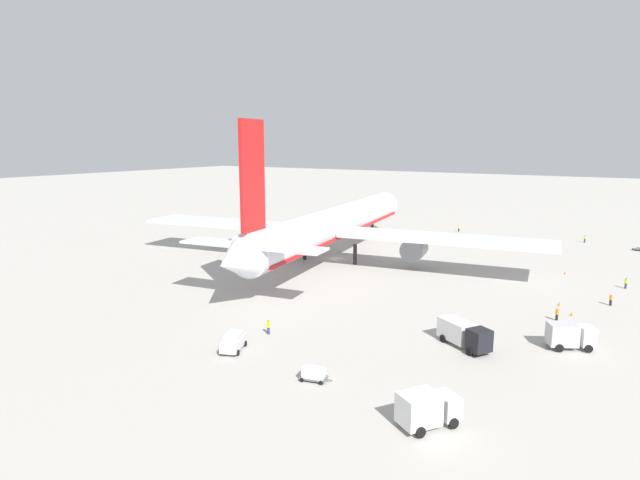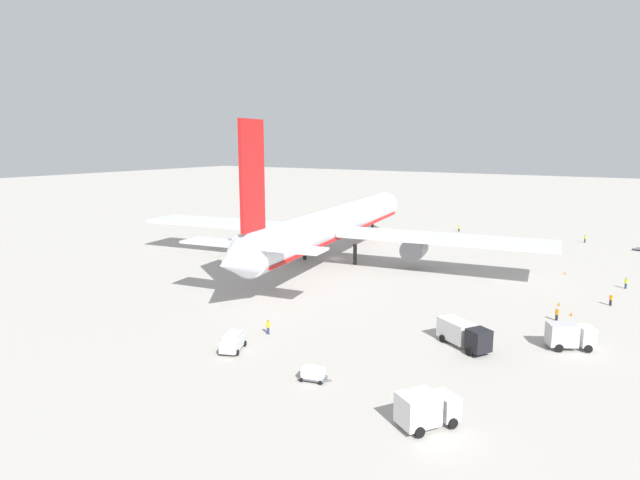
% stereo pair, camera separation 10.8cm
% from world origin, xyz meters
% --- Properties ---
extents(ground_plane, '(600.00, 600.00, 0.00)m').
position_xyz_m(ground_plane, '(0.00, 0.00, 0.00)').
color(ground_plane, '#ADA8A0').
extents(airliner, '(78.10, 80.99, 25.80)m').
position_xyz_m(airliner, '(-1.38, -0.23, 6.92)').
color(airliner, silver).
rests_on(airliner, ground).
extents(service_truck_0, '(5.41, 6.91, 2.84)m').
position_xyz_m(service_truck_0, '(-31.88, -35.10, 1.58)').
color(service_truck_0, black).
rests_on(service_truck_0, ground).
extents(service_truck_1, '(4.23, 5.30, 2.90)m').
position_xyz_m(service_truck_1, '(-26.13, -45.25, 1.58)').
color(service_truck_1, white).
rests_on(service_truck_1, ground).
extents(service_truck_2, '(5.49, 4.77, 2.96)m').
position_xyz_m(service_truck_2, '(-50.06, -37.54, 1.58)').
color(service_truck_2, white).
rests_on(service_truck_2, ground).
extents(service_van, '(4.42, 3.24, 1.97)m').
position_xyz_m(service_van, '(-46.22, -13.78, 1.03)').
color(service_van, silver).
rests_on(service_van, ground).
extents(baggage_cart_0, '(2.01, 3.23, 1.32)m').
position_xyz_m(baggage_cart_0, '(-47.86, -25.34, 0.73)').
color(baggage_cart_0, '#595B60').
rests_on(baggage_cart_0, ground).
extents(baggage_cart_1, '(3.36, 2.43, 0.40)m').
position_xyz_m(baggage_cart_1, '(41.28, -50.88, 0.27)').
color(baggage_cart_1, '#595B60').
rests_on(baggage_cart_1, ground).
extents(baggage_cart_2, '(2.36, 2.92, 0.40)m').
position_xyz_m(baggage_cart_2, '(44.94, 28.13, 0.26)').
color(baggage_cart_2, gray).
rests_on(baggage_cart_2, ground).
extents(ground_worker_0, '(0.48, 0.48, 1.79)m').
position_xyz_m(ground_worker_0, '(-40.23, -14.04, 0.91)').
color(ground_worker_0, navy).
rests_on(ground_worker_0, ground).
extents(ground_worker_1, '(0.57, 0.57, 1.70)m').
position_xyz_m(ground_worker_1, '(-5.84, -48.23, 0.86)').
color(ground_worker_1, black).
rests_on(ground_worker_1, ground).
extents(ground_worker_2, '(0.50, 0.50, 1.62)m').
position_xyz_m(ground_worker_2, '(44.39, -10.96, 0.82)').
color(ground_worker_2, black).
rests_on(ground_worker_2, ground).
extents(ground_worker_3, '(0.56, 0.56, 1.77)m').
position_xyz_m(ground_worker_3, '(44.58, -40.19, 0.90)').
color(ground_worker_3, navy).
rests_on(ground_worker_3, ground).
extents(ground_worker_4, '(0.43, 0.43, 1.77)m').
position_xyz_m(ground_worker_4, '(5.35, -49.70, 0.90)').
color(ground_worker_4, navy).
rests_on(ground_worker_4, ground).
extents(ground_worker_5, '(0.55, 0.55, 1.72)m').
position_xyz_m(ground_worker_5, '(-16.76, -42.74, 0.87)').
color(ground_worker_5, black).
rests_on(ground_worker_5, ground).
extents(traffic_cone_0, '(0.36, 0.36, 0.55)m').
position_xyz_m(traffic_cone_0, '(10.18, -40.36, 0.28)').
color(traffic_cone_0, orange).
rests_on(traffic_cone_0, ground).
extents(traffic_cone_1, '(0.36, 0.36, 0.55)m').
position_xyz_m(traffic_cone_1, '(-13.61, -44.13, 0.28)').
color(traffic_cone_1, orange).
rests_on(traffic_cone_1, ground).
extents(traffic_cone_2, '(0.36, 0.36, 0.55)m').
position_xyz_m(traffic_cone_2, '(-9.70, -42.09, 0.28)').
color(traffic_cone_2, orange).
rests_on(traffic_cone_2, ground).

